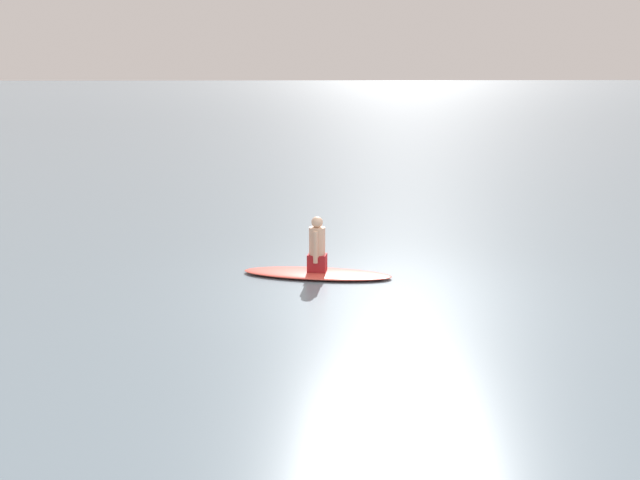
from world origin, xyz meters
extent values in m
plane|color=slate|center=(0.00, 0.00, 0.00)|extent=(400.00, 400.00, 0.00)
ellipsoid|color=#D84C3F|center=(0.94, -0.81, 0.05)|extent=(2.76, 1.35, 0.09)
cube|color=#A51E23|center=(0.94, -0.81, 0.25)|extent=(0.38, 0.33, 0.31)
cylinder|color=#D6AD8E|center=(0.94, -0.81, 0.63)|extent=(0.34, 0.34, 0.51)
sphere|color=#D6AD8E|center=(0.94, -0.81, 0.98)|extent=(0.20, 0.20, 0.20)
cylinder|color=#D6AD8E|center=(0.90, -0.98, 0.57)|extent=(0.10, 0.10, 0.56)
cylinder|color=#D6AD8E|center=(0.97, -0.64, 0.57)|extent=(0.10, 0.10, 0.56)
camera|label=1|loc=(1.54, 11.72, 3.61)|focal=41.24mm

